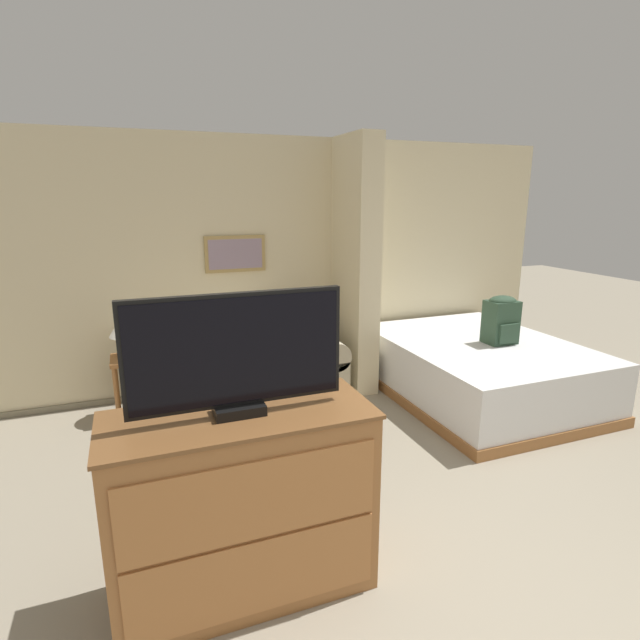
% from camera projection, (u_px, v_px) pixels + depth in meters
% --- Properties ---
extents(wall_back, '(6.59, 0.16, 2.60)m').
position_uv_depth(wall_back, '(274.00, 265.00, 5.31)').
color(wall_back, beige).
rests_on(wall_back, ground_plane).
extents(wall_partition_pillar, '(0.24, 0.73, 2.60)m').
position_uv_depth(wall_partition_pillar, '(355.00, 266.00, 5.18)').
color(wall_partition_pillar, beige).
rests_on(wall_partition_pillar, ground_plane).
extents(couch, '(1.84, 0.84, 0.89)m').
position_uv_depth(couch, '(248.00, 370.00, 4.95)').
color(couch, '#B7AD8E').
rests_on(couch, ground_plane).
extents(coffee_table, '(0.61, 0.41, 0.43)m').
position_uv_depth(coffee_table, '(278.00, 406.00, 4.03)').
color(coffee_table, '#996033').
rests_on(coffee_table, ground_plane).
extents(side_table, '(0.36, 0.36, 0.57)m').
position_uv_depth(side_table, '(132.00, 370.00, 4.60)').
color(side_table, '#996033').
rests_on(side_table, ground_plane).
extents(table_lamp, '(0.34, 0.34, 0.46)m').
position_uv_depth(table_lamp, '(128.00, 325.00, 4.50)').
color(table_lamp, tan).
rests_on(table_lamp, side_table).
extents(tv_dresser, '(1.31, 0.55, 0.99)m').
position_uv_depth(tv_dresser, '(243.00, 504.00, 2.52)').
color(tv_dresser, '#996033').
rests_on(tv_dresser, ground_plane).
extents(tv, '(1.03, 0.16, 0.59)m').
position_uv_depth(tv, '(237.00, 354.00, 2.33)').
color(tv, black).
rests_on(tv, tv_dresser).
extents(bed, '(1.71, 2.20, 0.59)m').
position_uv_depth(bed, '(477.00, 368.00, 5.09)').
color(bed, '#996033').
rests_on(bed, ground_plane).
extents(backpack, '(0.30, 0.26, 0.48)m').
position_uv_depth(backpack, '(501.00, 319.00, 4.90)').
color(backpack, '#2D4733').
rests_on(backpack, bed).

